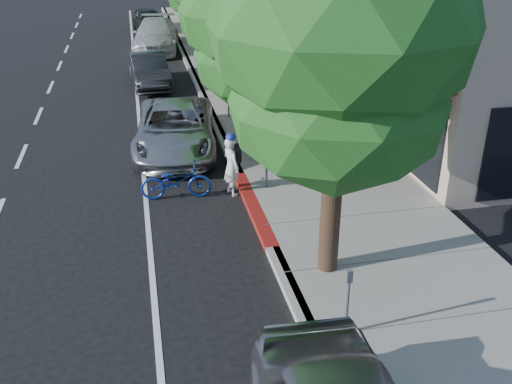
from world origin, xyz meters
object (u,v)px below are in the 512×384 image
object	(u,v)px
dark_suv_far	(148,20)
pedestrian	(322,114)
silver_suv	(175,128)
white_pickup	(156,35)
street_tree_0	(342,33)
street_tree_1	(264,14)
cyclist	(231,166)
dark_sedan	(149,70)
bicycle	(176,181)

from	to	relation	value
dark_suv_far	pedestrian	world-z (taller)	pedestrian
silver_suv	white_pickup	distance (m)	15.09
street_tree_0	street_tree_1	xyz separation A→B (m)	(0.00, 6.00, -0.55)
white_pickup	dark_suv_far	size ratio (longest dim) A/B	1.30
cyclist	silver_suv	bearing A→B (deg)	-3.31
white_pickup	pedestrian	size ratio (longest dim) A/B	3.25
cyclist	pedestrian	world-z (taller)	pedestrian
pedestrian	street_tree_1	bearing A→B (deg)	24.31
cyclist	pedestrian	size ratio (longest dim) A/B	0.91
street_tree_1	dark_suv_far	size ratio (longest dim) A/B	1.63
street_tree_1	cyclist	distance (m)	4.18
street_tree_1	white_pickup	size ratio (longest dim) A/B	1.25
street_tree_0	white_pickup	distance (m)	23.05
cyclist	white_pickup	bearing A→B (deg)	-19.08
street_tree_1	dark_sedan	world-z (taller)	street_tree_1
silver_suv	cyclist	bearing A→B (deg)	-65.10
street_tree_0	bicycle	distance (m)	6.57
pedestrian	white_pickup	bearing A→B (deg)	-77.25
street_tree_1	bicycle	xyz separation A→B (m)	(-2.70, -1.88, -3.79)
street_tree_0	silver_suv	distance (m)	8.89
silver_suv	white_pickup	world-z (taller)	white_pickup
dark_suv_far	street_tree_0	bearing A→B (deg)	-90.60
street_tree_0	pedestrian	world-z (taller)	street_tree_0
dark_sedan	bicycle	bearing A→B (deg)	-93.47
silver_suv	dark_suv_far	bearing A→B (deg)	96.10
white_pickup	bicycle	bearing A→B (deg)	-85.06
bicycle	silver_suv	xyz separation A→B (m)	(0.27, 3.38, 0.24)
street_tree_0	silver_suv	size ratio (longest dim) A/B	1.50
dark_sedan	dark_suv_far	bearing A→B (deg)	83.29
bicycle	street_tree_0	bearing A→B (deg)	-143.03
street_tree_1	silver_suv	world-z (taller)	street_tree_1
cyclist	dark_sedan	distance (m)	11.34
street_tree_0	dark_sedan	distance (m)	16.11
street_tree_0	bicycle	size ratio (longest dim) A/B	4.30
street_tree_0	white_pickup	bearing A→B (deg)	95.62
silver_suv	white_pickup	size ratio (longest dim) A/B	0.92
street_tree_1	pedestrian	size ratio (longest dim) A/B	4.07
dark_suv_far	pedestrian	size ratio (longest dim) A/B	2.50
bicycle	dark_sedan	world-z (taller)	dark_sedan
dark_sedan	pedestrian	distance (m)	9.62
bicycle	dark_sedan	xyz separation A→B (m)	(-0.21, 11.17, 0.21)
silver_suv	dark_suv_far	xyz separation A→B (m)	(0.03, 20.93, 0.01)
silver_suv	dark_sedan	xyz separation A→B (m)	(-0.48, 7.79, -0.04)
street_tree_0	dark_sedan	size ratio (longest dim) A/B	1.88
white_pickup	dark_suv_far	xyz separation A→B (m)	(-0.18, 5.84, -0.08)
street_tree_0	bicycle	bearing A→B (deg)	123.22
white_pickup	dark_suv_far	world-z (taller)	white_pickup
pedestrian	dark_sedan	bearing A→B (deg)	-61.32
white_pickup	pedestrian	world-z (taller)	pedestrian
cyclist	dark_suv_far	distance (m)	24.39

